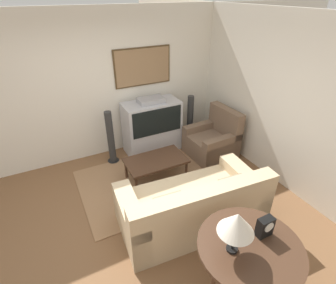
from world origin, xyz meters
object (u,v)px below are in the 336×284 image
coffee_table (156,162)px  console_table (250,251)px  mantel_clock (265,227)px  armchair (213,141)px  speaker_tower_right (190,121)px  couch (193,207)px  table_lamp (237,223)px  speaker_tower_left (111,139)px  tv (152,126)px

coffee_table → console_table: console_table is taller
coffee_table → mantel_clock: 2.28m
armchair → coffee_table: (-1.33, -0.21, 0.06)m
armchair → console_table: (-1.36, -2.47, 0.41)m
mantel_clock → speaker_tower_right: 3.28m
speaker_tower_right → couch: bearing=-120.0°
table_lamp → armchair: bearing=57.4°
speaker_tower_left → speaker_tower_right: 1.72m
console_table → mantel_clock: mantel_clock is taller
table_lamp → speaker_tower_left: 3.17m
couch → coffee_table: (-0.03, 1.16, 0.05)m
couch → coffee_table: 1.16m
armchair → table_lamp: table_lamp is taller
speaker_tower_left → armchair: bearing=-19.8°
couch → speaker_tower_left: 2.11m
mantel_clock → coffee_table: bearing=94.5°
couch → mantel_clock: size_ratio=9.37×
couch → speaker_tower_left: bearing=-70.6°
console_table → speaker_tower_left: (-0.49, 3.14, -0.22)m
coffee_table → console_table: 2.29m
table_lamp → speaker_tower_left: (-0.30, 3.08, -0.64)m
tv → armchair: bearing=-35.7°
couch → coffee_table: size_ratio=1.99×
coffee_table → couch: bearing=-88.6°
tv → couch: bearing=-98.6°
couch → table_lamp: table_lamp is taller
armchair → speaker_tower_left: bearing=-112.2°
coffee_table → speaker_tower_left: 1.02m
speaker_tower_left → speaker_tower_right: bearing=0.0°
coffee_table → console_table: size_ratio=0.99×
tv → speaker_tower_right: size_ratio=1.09×
tv → armchair: tv is taller
couch → console_table: bearing=91.6°
console_table → speaker_tower_left: 3.18m
console_table → speaker_tower_left: bearing=98.9°
console_table → couch: bearing=87.2°
coffee_table → mantel_clock: bearing=-85.5°
tv → console_table: bearing=-96.6°
tv → speaker_tower_right: (0.86, -0.05, -0.04)m
couch → mantel_clock: bearing=102.4°
couch → armchair: size_ratio=2.15×
armchair → console_table: bearing=-31.3°
couch → speaker_tower_right: bearing=-115.6°
mantel_clock → tv: bearing=87.0°
table_lamp → speaker_tower_right: (1.42, 3.08, -0.64)m
speaker_tower_left → coffee_table: bearing=-59.3°
tv → armchair: 1.24m
armchair → coffee_table: armchair is taller
armchair → table_lamp: (-1.55, -2.42, 0.84)m
console_table → table_lamp: size_ratio=2.20×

